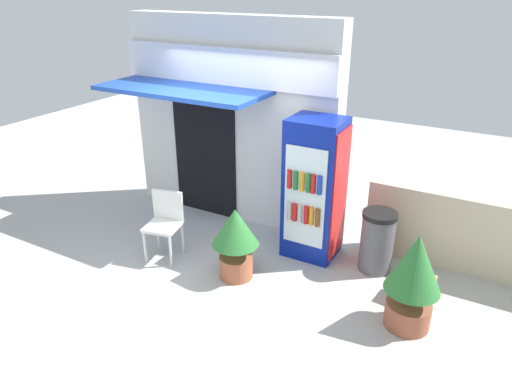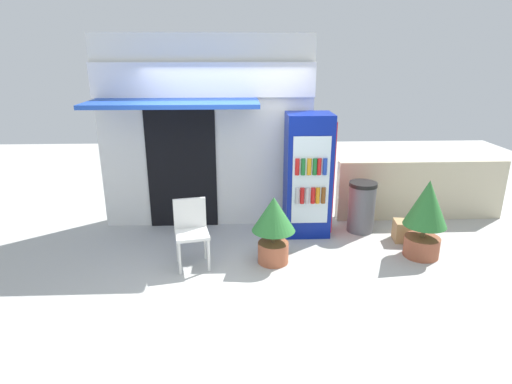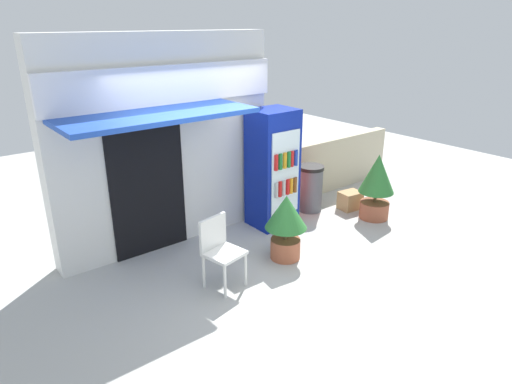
{
  "view_description": "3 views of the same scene",
  "coord_description": "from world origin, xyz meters",
  "px_view_note": "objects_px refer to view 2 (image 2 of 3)",
  "views": [
    {
      "loc": [
        3.19,
        -4.17,
        3.37
      ],
      "look_at": [
        0.59,
        0.55,
        0.95
      ],
      "focal_mm": 33.07,
      "sensor_mm": 36.0,
      "label": 1
    },
    {
      "loc": [
        0.15,
        -5.07,
        2.69
      ],
      "look_at": [
        0.38,
        0.39,
        0.88
      ],
      "focal_mm": 29.62,
      "sensor_mm": 36.0,
      "label": 2
    },
    {
      "loc": [
        -3.14,
        -4.03,
        3.09
      ],
      "look_at": [
        0.47,
        0.53,
        0.86
      ],
      "focal_mm": 31.49,
      "sensor_mm": 36.0,
      "label": 3
    }
  ],
  "objects_px": {
    "potted_plant_curbside": "(426,214)",
    "cardboard_box": "(407,231)",
    "potted_plant_near_shop": "(274,223)",
    "plastic_chair": "(191,227)",
    "drink_cooler": "(308,175)",
    "trash_bin": "(361,207)"
  },
  "relations": [
    {
      "from": "plastic_chair",
      "to": "potted_plant_curbside",
      "type": "relative_size",
      "value": 0.81
    },
    {
      "from": "drink_cooler",
      "to": "trash_bin",
      "type": "distance_m",
      "value": 1.01
    },
    {
      "from": "potted_plant_near_shop",
      "to": "cardboard_box",
      "type": "xyz_separation_m",
      "value": [
        2.05,
        0.59,
        -0.41
      ]
    },
    {
      "from": "potted_plant_curbside",
      "to": "cardboard_box",
      "type": "height_order",
      "value": "potted_plant_curbside"
    },
    {
      "from": "drink_cooler",
      "to": "potted_plant_curbside",
      "type": "xyz_separation_m",
      "value": [
        1.47,
        -0.88,
        -0.3
      ]
    },
    {
      "from": "potted_plant_near_shop",
      "to": "cardboard_box",
      "type": "distance_m",
      "value": 2.17
    },
    {
      "from": "potted_plant_curbside",
      "to": "drink_cooler",
      "type": "bearing_deg",
      "value": 148.99
    },
    {
      "from": "potted_plant_near_shop",
      "to": "drink_cooler",
      "type": "bearing_deg",
      "value": 58.5
    },
    {
      "from": "potted_plant_near_shop",
      "to": "cardboard_box",
      "type": "bearing_deg",
      "value": 16.15
    },
    {
      "from": "drink_cooler",
      "to": "potted_plant_curbside",
      "type": "relative_size",
      "value": 1.7
    },
    {
      "from": "plastic_chair",
      "to": "cardboard_box",
      "type": "bearing_deg",
      "value": 10.64
    },
    {
      "from": "plastic_chair",
      "to": "potted_plant_curbside",
      "type": "bearing_deg",
      "value": 1.58
    },
    {
      "from": "plastic_chair",
      "to": "potted_plant_near_shop",
      "type": "relative_size",
      "value": 0.96
    },
    {
      "from": "plastic_chair",
      "to": "potted_plant_curbside",
      "type": "distance_m",
      "value": 3.15
    },
    {
      "from": "potted_plant_curbside",
      "to": "cardboard_box",
      "type": "xyz_separation_m",
      "value": [
        -0.02,
        0.5,
        -0.47
      ]
    },
    {
      "from": "trash_bin",
      "to": "potted_plant_curbside",
      "type": "bearing_deg",
      "value": -56.01
    },
    {
      "from": "drink_cooler",
      "to": "trash_bin",
      "type": "bearing_deg",
      "value": 1.09
    },
    {
      "from": "drink_cooler",
      "to": "trash_bin",
      "type": "height_order",
      "value": "drink_cooler"
    },
    {
      "from": "plastic_chair",
      "to": "trash_bin",
      "type": "xyz_separation_m",
      "value": [
        2.54,
        0.99,
        -0.12
      ]
    },
    {
      "from": "trash_bin",
      "to": "cardboard_box",
      "type": "relative_size",
      "value": 2.17
    },
    {
      "from": "plastic_chair",
      "to": "trash_bin",
      "type": "height_order",
      "value": "plastic_chair"
    },
    {
      "from": "potted_plant_near_shop",
      "to": "trash_bin",
      "type": "distance_m",
      "value": 1.77
    }
  ]
}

